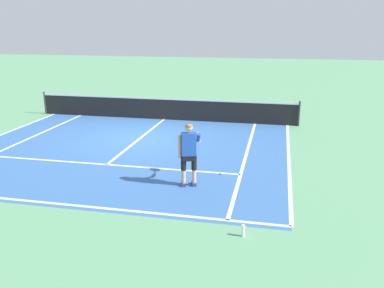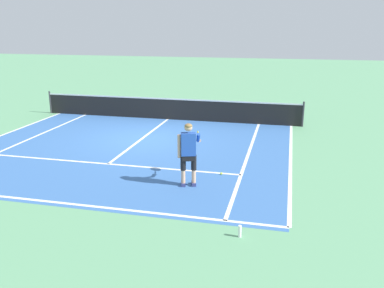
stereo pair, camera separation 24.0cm
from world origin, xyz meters
name	(u,v)px [view 1 (the left image)]	position (x,y,z in m)	size (l,w,h in m)	color
ground_plane	(139,139)	(0.00, 0.00, 0.00)	(80.00, 80.00, 0.00)	#609E70
court_inner_surface	(127,149)	(0.00, -1.28, 0.00)	(10.98, 9.72, 0.00)	#3866A8
line_baseline	(57,204)	(0.00, -5.95, 0.00)	(10.98, 0.10, 0.01)	white
line_service	(107,165)	(0.00, -3.02, 0.00)	(8.23, 0.10, 0.01)	white
line_centre_service	(141,138)	(0.00, 0.18, 0.00)	(0.10, 6.40, 0.01)	white
line_singles_left	(22,142)	(-4.12, -1.28, 0.00)	(0.10, 9.32, 0.01)	white
line_singles_right	(246,156)	(4.12, -1.28, 0.00)	(0.10, 9.32, 0.01)	white
line_doubles_right	(289,159)	(5.49, -1.28, 0.00)	(0.10, 9.32, 0.01)	white
tennis_net	(164,109)	(0.00, 3.38, 0.50)	(11.96, 0.08, 1.07)	#333338
tennis_player	(189,150)	(2.84, -4.13, 0.99)	(0.58, 1.22, 1.71)	navy
tennis_ball_near_feet	(221,173)	(3.56, -3.12, 0.03)	(0.07, 0.07, 0.07)	#CCE02D
water_bottle	(243,231)	(4.51, -6.58, 0.13)	(0.07, 0.07, 0.25)	white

